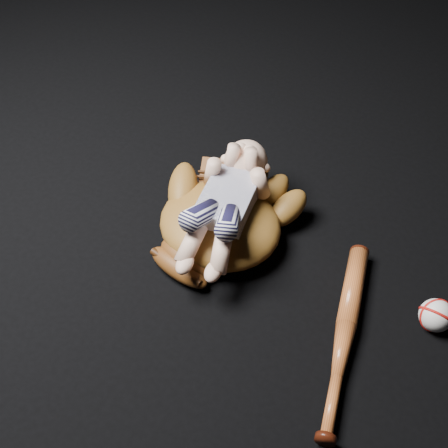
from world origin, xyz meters
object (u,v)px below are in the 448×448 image
object	(u,v)px
baseball_glove	(220,220)
baseball	(436,315)
newborn_baby	(223,204)
baseball_bat	(344,336)

from	to	relation	value
baseball_glove	baseball	size ratio (longest dim) A/B	5.94
newborn_baby	baseball	size ratio (longest dim) A/B	5.67
baseball_bat	baseball	size ratio (longest dim) A/B	6.64
newborn_baby	baseball	distance (m)	0.50
baseball_glove	baseball_bat	size ratio (longest dim) A/B	0.90
newborn_baby	baseball_bat	size ratio (longest dim) A/B	0.85
newborn_baby	baseball_bat	world-z (taller)	newborn_baby
baseball_bat	baseball	xyz separation A→B (m)	(0.15, 0.12, 0.01)
newborn_baby	baseball	world-z (taller)	newborn_baby
baseball_glove	baseball_bat	xyz separation A→B (m)	(0.35, -0.13, -0.04)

